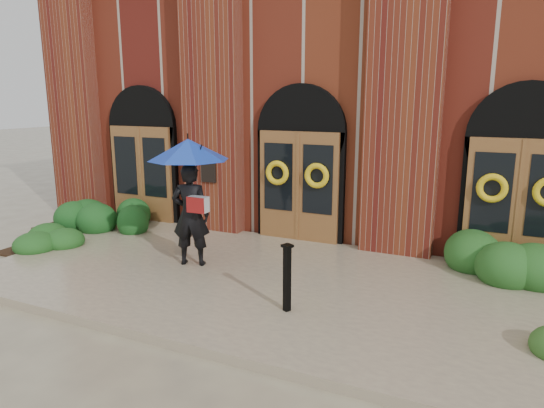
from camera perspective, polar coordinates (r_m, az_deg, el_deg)
The scene contains 7 objects.
ground at distance 9.10m, azimuth -3.47°, elevation -9.47°, with size 90.00×90.00×0.00m, color tan.
landing at distance 9.19m, azimuth -3.03°, elevation -8.73°, with size 10.00×5.30×0.15m, color tan.
church_building at distance 16.69m, azimuth 11.23°, elevation 12.58°, with size 16.20×12.53×7.00m.
man_with_umbrella at distance 9.41m, azimuth -9.69°, elevation 3.06°, with size 1.98×1.98×2.48m.
metal_post at distance 7.49m, azimuth 1.78°, elevation -8.51°, with size 0.19×0.19×1.07m.
hedge_wall_left at distance 13.37m, azimuth -19.69°, elevation -1.25°, with size 3.08×1.23×0.79m, color #184819.
hedge_front_left at distance 12.15m, azimuth -25.35°, elevation -3.78°, with size 1.42×1.21×0.50m, color #1D4D1A.
Camera 1 is at (4.05, -7.40, 3.39)m, focal length 32.00 mm.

